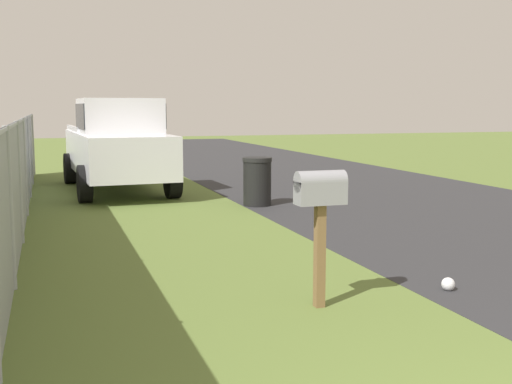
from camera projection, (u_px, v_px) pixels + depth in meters
mailbox at (320, 199)px, 5.97m from camera, size 0.22×0.47×1.31m
pickup_truck at (117, 143)px, 14.40m from camera, size 5.34×2.26×2.09m
trash_bin at (257, 181)px, 12.34m from camera, size 0.57×0.57×0.94m
fence_section at (22, 170)px, 9.99m from camera, size 17.01×0.07×1.71m
litter_bag_midfield_b at (448, 284)px, 6.63m from camera, size 0.14×0.14×0.14m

